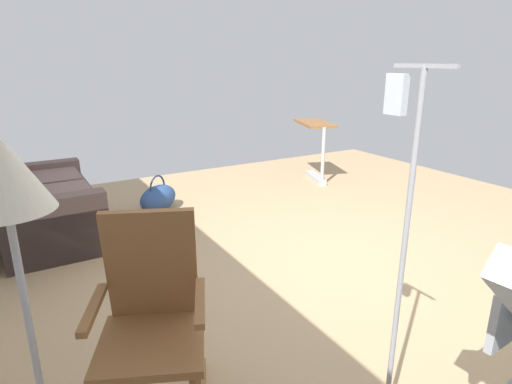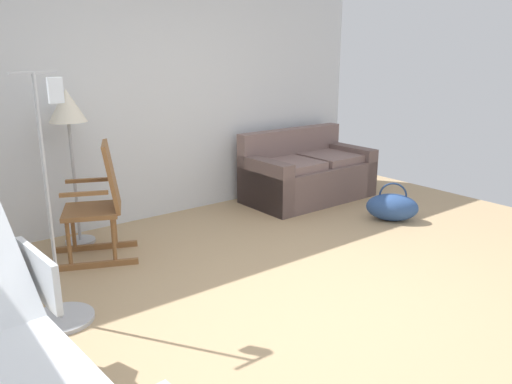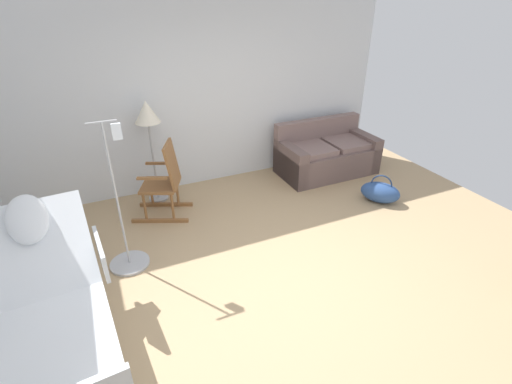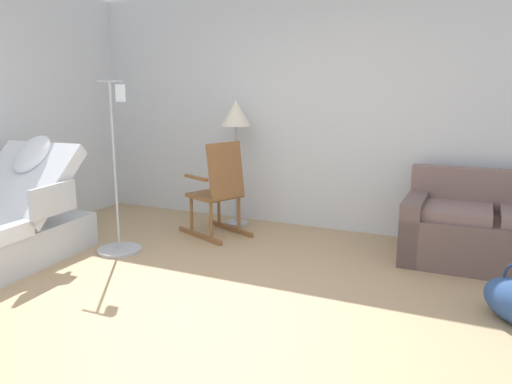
{
  "view_description": "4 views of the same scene",
  "coord_description": "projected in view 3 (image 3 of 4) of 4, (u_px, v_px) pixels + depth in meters",
  "views": [
    {
      "loc": [
        -2.58,
        2.25,
        1.7
      ],
      "look_at": [
        0.02,
        0.73,
        0.76
      ],
      "focal_mm": 29.82,
      "sensor_mm": 36.0,
      "label": 1
    },
    {
      "loc": [
        -2.34,
        -2.39,
        1.81
      ],
      "look_at": [
        0.1,
        0.75,
        0.69
      ],
      "focal_mm": 35.36,
      "sensor_mm": 36.0,
      "label": 2
    },
    {
      "loc": [
        -1.58,
        -2.76,
        2.77
      ],
      "look_at": [
        -0.1,
        0.49,
        0.83
      ],
      "focal_mm": 26.27,
      "sensor_mm": 36.0,
      "label": 3
    },
    {
      "loc": [
        1.79,
        -2.92,
        1.66
      ],
      "look_at": [
        0.07,
        0.8,
        0.77
      ],
      "focal_mm": 35.41,
      "sensor_mm": 36.0,
      "label": 4
    }
  ],
  "objects": [
    {
      "name": "floor_lamp",
      "position": [
        148.0,
        119.0,
        5.03
      ],
      "size": [
        0.34,
        0.34,
        1.48
      ],
      "color": "#B2B5BA",
      "rests_on": "ground"
    },
    {
      "name": "iv_pole",
      "position": [
        127.0,
        246.0,
        4.16
      ],
      "size": [
        0.44,
        0.44,
        1.69
      ],
      "color": "#B2B5BA",
      "rests_on": "ground"
    },
    {
      "name": "hospital_bed",
      "position": [
        51.0,
        322.0,
        3.13
      ],
      "size": [
        1.12,
        2.12,
        1.19
      ],
      "color": "silver",
      "rests_on": "ground"
    },
    {
      "name": "couch",
      "position": [
        326.0,
        155.0,
        6.3
      ],
      "size": [
        1.61,
        0.86,
        0.85
      ],
      "color": "#68534F",
      "rests_on": "ground"
    },
    {
      "name": "ground_plane",
      "position": [
        283.0,
        276.0,
        4.1
      ],
      "size": [
        7.2,
        7.2,
        0.0
      ],
      "primitive_type": "plane",
      "color": "tan"
    },
    {
      "name": "rocking_chair",
      "position": [
        165.0,
        182.0,
        5.0
      ],
      "size": [
        0.89,
        0.74,
        1.05
      ],
      "color": "brown",
      "rests_on": "ground"
    },
    {
      "name": "duffel_bag",
      "position": [
        380.0,
        192.0,
        5.47
      ],
      "size": [
        0.6,
        0.64,
        0.43
      ],
      "color": "#2D4C84",
      "rests_on": "ground"
    },
    {
      "name": "back_wall",
      "position": [
        202.0,
        97.0,
        5.57
      ],
      "size": [
        5.96,
        0.1,
        2.7
      ],
      "primitive_type": "cube",
      "color": "silver",
      "rests_on": "ground"
    }
  ]
}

